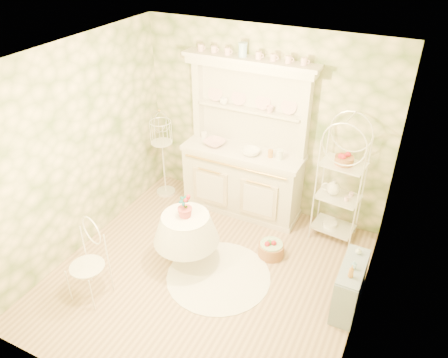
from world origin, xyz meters
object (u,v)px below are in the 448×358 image
at_px(bakers_rack, 341,178).
at_px(round_table, 187,240).
at_px(side_shelf, 350,286).
at_px(cafe_chair, 88,271).
at_px(birdcage_stand, 163,155).
at_px(kitchen_dresser, 243,142).
at_px(floor_basket, 271,249).

xyz_separation_m(bakers_rack, round_table, (-1.57, -1.34, -0.61)).
relative_size(bakers_rack, side_shelf, 2.59).
relative_size(bakers_rack, cafe_chair, 2.50).
distance_m(bakers_rack, birdcage_stand, 2.71).
height_order(bakers_rack, side_shelf, bakers_rack).
distance_m(kitchen_dresser, side_shelf, 2.40).
distance_m(round_table, cafe_chair, 1.25).
bearing_deg(cafe_chair, round_table, 71.62).
bearing_deg(birdcage_stand, side_shelf, -19.09).
height_order(side_shelf, birdcage_stand, birdcage_stand).
relative_size(cafe_chair, floor_basket, 2.43).
distance_m(kitchen_dresser, birdcage_stand, 1.36).
bearing_deg(round_table, side_shelf, 3.86).
bearing_deg(kitchen_dresser, bakers_rack, -1.10).
bearing_deg(bakers_rack, cafe_chair, -126.97).
distance_m(kitchen_dresser, round_table, 1.60).
xyz_separation_m(bakers_rack, cafe_chair, (-2.28, -2.37, -0.56)).
relative_size(bakers_rack, floor_basket, 6.07).
xyz_separation_m(bakers_rack, floor_basket, (-0.62, -0.78, -0.84)).
distance_m(cafe_chair, floor_basket, 2.31).
xyz_separation_m(kitchen_dresser, side_shelf, (1.88, -1.23, -0.83)).
relative_size(side_shelf, round_table, 1.10).
height_order(bakers_rack, birdcage_stand, bakers_rack).
relative_size(cafe_chair, birdcage_stand, 0.54).
height_order(kitchen_dresser, birdcage_stand, kitchen_dresser).
height_order(bakers_rack, round_table, bakers_rack).
relative_size(kitchen_dresser, floor_basket, 7.40).
bearing_deg(kitchen_dresser, cafe_chair, -109.88).
xyz_separation_m(bakers_rack, birdcage_stand, (-2.69, -0.11, -0.24)).
height_order(cafe_chair, floor_basket, cafe_chair).
bearing_deg(cafe_chair, birdcage_stand, 116.69).
bearing_deg(cafe_chair, bakers_rack, 62.37).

